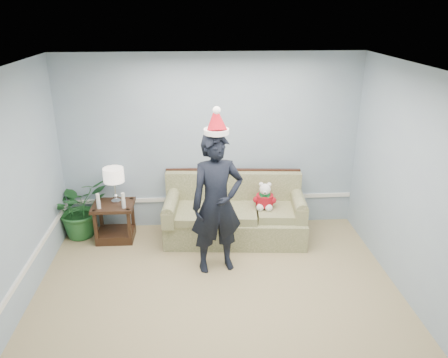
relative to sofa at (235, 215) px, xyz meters
name	(u,v)px	position (x,y,z in m)	size (l,w,h in m)	color
room_shell	(221,218)	(-0.34, -2.07, 1.01)	(4.54, 5.04, 2.74)	tan
wainscot_trim	(125,242)	(-1.51, -0.89, 0.11)	(4.49, 4.99, 0.06)	white
sofa	(235,215)	(0.00, 0.00, 0.00)	(2.14, 1.05, 0.97)	#4B592A
side_table	(115,225)	(-1.80, 0.02, -0.12)	(0.60, 0.51, 0.58)	#331F12
table_lamp	(114,176)	(-1.76, 0.10, 0.64)	(0.30, 0.30, 0.53)	silver
candle_pair	(111,201)	(-1.80, -0.11, 0.34)	(0.41, 0.06, 0.23)	silver
houseplant	(80,208)	(-2.34, 0.19, 0.11)	(0.82, 0.71, 0.91)	#23602B
man	(217,204)	(-0.31, -0.85, 0.59)	(0.68, 0.45, 1.88)	black
santa_hat	(216,121)	(-0.31, -0.83, 1.67)	(0.34, 0.38, 0.36)	white
teddy_bear	(265,199)	(0.43, -0.11, 0.31)	(0.29, 0.31, 0.41)	white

